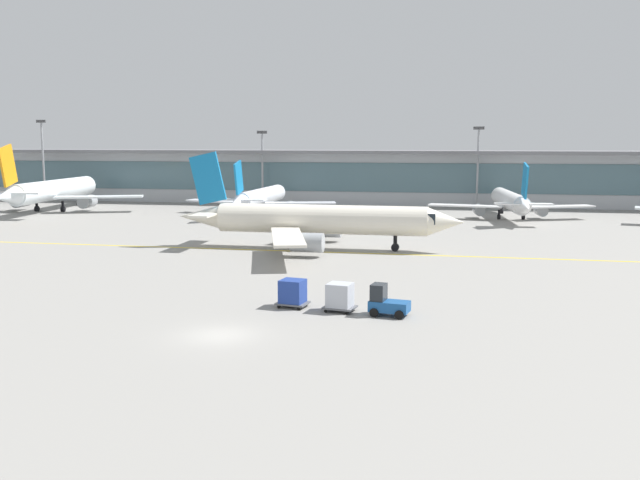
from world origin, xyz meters
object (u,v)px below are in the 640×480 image
taxiing_regional_jet (318,220)px  cargo_dolly_trailing (293,292)px  gate_airplane_0 (54,191)px  baggage_tug (386,302)px  gate_airplane_2 (510,201)px  gate_airplane_1 (261,197)px  apron_light_mast_0 (43,158)px  apron_light_mast_1 (262,164)px  apron_light_mast_2 (478,164)px  cargo_dolly_lead (340,296)px

taxiing_regional_jet → cargo_dolly_trailing: (3.11, -26.21, -2.03)m
gate_airplane_0 → baggage_tug: 83.96m
gate_airplane_2 → taxiing_regional_jet: size_ratio=0.84×
gate_airplane_1 → taxiing_regional_jet: (15.34, -33.14, 0.49)m
cargo_dolly_trailing → gate_airplane_1: bearing=117.4°
gate_airplane_0 → taxiing_regional_jet: bearing=-126.2°
taxiing_regional_jet → gate_airplane_1: bearing=115.5°
gate_airplane_1 → cargo_dolly_trailing: bearing=-160.6°
apron_light_mast_0 → apron_light_mast_1: 40.56m
apron_light_mast_2 → baggage_tug: bearing=-96.3°
gate_airplane_2 → cargo_dolly_lead: size_ratio=11.02×
taxiing_regional_jet → apron_light_mast_2: apron_light_mast_2 is taller
gate_airplane_1 → apron_light_mast_0: size_ratio=1.74×
cargo_dolly_lead → apron_light_mast_1: (-25.48, 74.53, 6.13)m
baggage_tug → apron_light_mast_0: bearing=143.9°
apron_light_mast_1 → baggage_tug: bearing=-69.1°
taxiing_regional_jet → apron_light_mast_2: size_ratio=2.27×
gate_airplane_2 → apron_light_mast_2: 15.65m
gate_airplane_0 → gate_airplane_2: size_ratio=1.27×
gate_airplane_1 → apron_light_mast_0: 45.93m
gate_airplane_1 → baggage_tug: 65.56m
cargo_dolly_trailing → apron_light_mast_1: bearing=116.8°
cargo_dolly_lead → apron_light_mast_0: 97.67m
apron_light_mast_0 → apron_light_mast_1: bearing=4.0°
cargo_dolly_lead → gate_airplane_0: bearing=144.0°
gate_airplane_0 → cargo_dolly_lead: gate_airplane_0 is taller
taxiing_regional_jet → apron_light_mast_0: 74.62m
gate_airplane_1 → cargo_dolly_trailing: size_ratio=11.10×
cargo_dolly_trailing → apron_light_mast_1: 77.38m
apron_light_mast_1 → cargo_dolly_lead: bearing=-71.1°
baggage_tug → cargo_dolly_trailing: 6.74m
cargo_dolly_lead → apron_light_mast_2: bearing=91.4°
cargo_dolly_trailing → taxiing_regional_jet: bearing=106.9°
gate_airplane_2 → gate_airplane_1: bearing=85.2°
gate_airplane_0 → baggage_tug: size_ratio=11.72×
gate_airplane_2 → apron_light_mast_2: bearing=11.2°
gate_airplane_0 → apron_light_mast_0: apron_light_mast_0 is taller
baggage_tug → cargo_dolly_lead: (-3.20, 0.58, 0.16)m
gate_airplane_0 → apron_light_mast_0: bearing=32.8°
gate_airplane_1 → gate_airplane_2: gate_airplane_1 is taller
apron_light_mast_2 → apron_light_mast_1: bearing=-179.7°
gate_airplane_0 → cargo_dolly_trailing: 78.51m
taxiing_regional_jet → apron_light_mast_0: size_ratio=2.06×
taxiing_regional_jet → apron_light_mast_0: (-59.39, 44.88, 5.11)m
gate_airplane_1 → gate_airplane_0: bearing=94.4°
gate_airplane_1 → cargo_dolly_trailing: (18.45, -59.36, -1.54)m
baggage_tug → cargo_dolly_lead: size_ratio=1.19×
apron_light_mast_0 → apron_light_mast_1: (40.45, 2.82, -1.01)m
gate_airplane_1 → apron_light_mast_2: 36.83m
gate_airplane_2 → cargo_dolly_lead: gate_airplane_2 is taller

